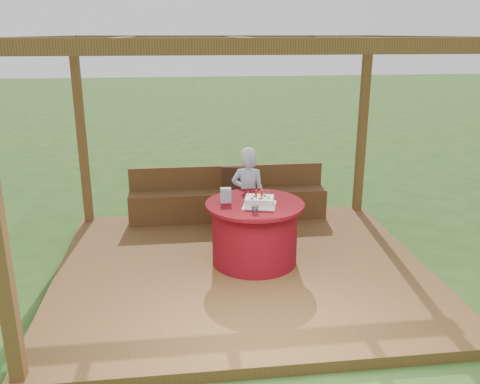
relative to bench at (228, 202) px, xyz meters
name	(u,v)px	position (x,y,z in m)	size (l,w,h in m)	color
ground	(243,275)	(0.00, -1.72, -0.38)	(60.00, 60.00, 0.00)	#284D19
deck	(243,270)	(0.00, -1.72, -0.32)	(4.50, 4.00, 0.12)	brown
pergola	(243,77)	(0.00, -1.72, 2.02)	(4.50, 4.00, 2.72)	brown
bench	(228,202)	(0.00, 0.00, 0.00)	(3.00, 0.42, 0.80)	brown
table	(255,232)	(0.16, -1.61, 0.13)	(1.21, 1.21, 0.78)	maroon
chair	(236,195)	(0.08, -0.34, 0.22)	(0.49, 0.49, 0.88)	#371D11
elderly_woman	(248,193)	(0.20, -0.79, 0.39)	(0.51, 0.39, 1.29)	#9DC0E9
birthday_cake	(259,201)	(0.21, -1.70, 0.57)	(0.46, 0.46, 0.18)	white
gift_bag	(226,195)	(-0.18, -1.54, 0.60)	(0.13, 0.08, 0.18)	#E997D2
drinking_glass	(255,209)	(0.11, -1.95, 0.55)	(0.09, 0.09, 0.08)	silver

